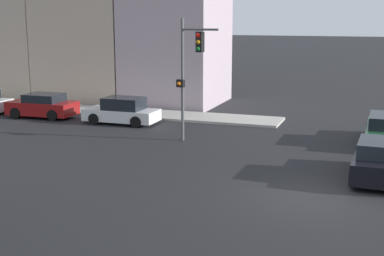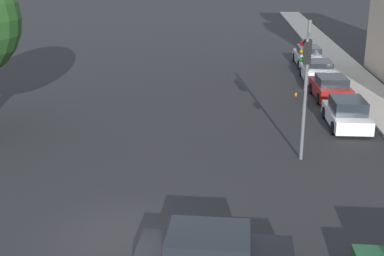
{
  "view_description": "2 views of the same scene",
  "coord_description": "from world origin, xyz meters",
  "views": [
    {
      "loc": [
        -16.78,
        -1.91,
        5.71
      ],
      "look_at": [
        1.41,
        4.51,
        1.68
      ],
      "focal_mm": 50.0,
      "sensor_mm": 36.0,
      "label": 1
    },
    {
      "loc": [
        3.08,
        -14.08,
        8.09
      ],
      "look_at": [
        1.81,
        4.88,
        1.84
      ],
      "focal_mm": 50.0,
      "sensor_mm": 36.0,
      "label": 2
    }
  ],
  "objects": [
    {
      "name": "ground_plane",
      "position": [
        0.0,
        0.0,
        0.0
      ],
      "size": [
        300.0,
        300.0,
        0.0
      ],
      "primitive_type": "plane",
      "color": "black"
    },
    {
      "name": "sidewalk_strip",
      "position": [
        11.66,
        33.0,
        0.07
      ],
      "size": [
        2.66,
        60.0,
        0.14
      ],
      "color": "#ADA89E",
      "rests_on": "ground_plane"
    },
    {
      "name": "traffic_signal",
      "position": [
        6.07,
        6.25,
        3.67
      ],
      "size": [
        0.51,
        2.02,
        5.66
      ],
      "rotation": [
        0.0,
        0.0,
        2.97
      ],
      "color": "#515456",
      "rests_on": "ground_plane"
    },
    {
      "name": "parked_car_0",
      "position": [
        8.92,
        11.19,
        0.66
      ],
      "size": [
        1.83,
        4.01,
        1.44
      ],
      "rotation": [
        0.0,
        0.0,
        1.57
      ],
      "color": "silver",
      "rests_on": "ground_plane"
    },
    {
      "name": "parked_car_1",
      "position": [
        9.07,
        16.37,
        0.66
      ],
      "size": [
        2.02,
        3.94,
        1.37
      ],
      "rotation": [
        0.0,
        0.0,
        1.6
      ],
      "color": "maroon",
      "rests_on": "ground_plane"
    },
    {
      "name": "parked_car_2",
      "position": [
        9.05,
        21.1,
        0.64
      ],
      "size": [
        1.99,
        4.21,
        1.35
      ],
      "rotation": [
        0.0,
        0.0,
        1.57
      ],
      "color": "silver",
      "rests_on": "ground_plane"
    },
    {
      "name": "parked_car_3",
      "position": [
        9.14,
        26.11,
        0.69
      ],
      "size": [
        1.89,
        4.6,
        1.46
      ],
      "rotation": [
        0.0,
        0.0,
        1.57
      ],
      "color": "#B7B7BC",
      "rests_on": "ground_plane"
    }
  ]
}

